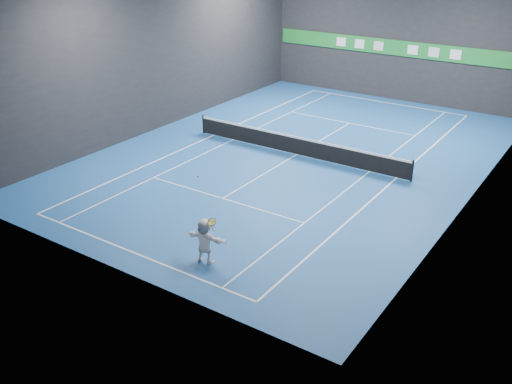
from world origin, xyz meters
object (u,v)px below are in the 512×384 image
Objects in this scene: player at (205,241)px; tennis_ball at (198,176)px; tennis_net at (297,145)px; tennis_racket at (212,223)px.

tennis_ball is (-0.33, 0.18, 2.31)m from player.
tennis_ball is 0.00× the size of tennis_net.
tennis_racket is at bearing -178.41° from player.
tennis_racket reaches higher than tennis_net.
player is 3.28× the size of tennis_racket.
tennis_ball is 0.12× the size of tennis_racket.
tennis_ball is at bearing 168.70° from tennis_racket.
tennis_ball is 1.66m from tennis_racket.
tennis_racket is (0.32, 0.05, 0.78)m from player.
player is at bearing -171.41° from tennis_racket.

